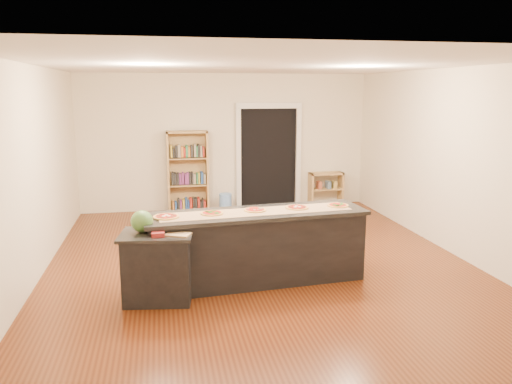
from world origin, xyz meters
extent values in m
cube|color=beige|center=(0.00, 0.00, 1.40)|extent=(6.00, 7.00, 2.80)
cube|color=#59280F|center=(0.00, 0.00, 0.00)|extent=(6.00, 7.00, 0.01)
cube|color=white|center=(0.00, 0.00, 2.80)|extent=(6.00, 7.00, 0.01)
cube|color=black|center=(0.90, 3.48, 1.05)|extent=(1.20, 0.02, 2.10)
cube|color=silver|center=(0.25, 3.44, 1.05)|extent=(0.10, 0.08, 2.10)
cube|color=silver|center=(1.55, 3.44, 1.05)|extent=(0.10, 0.08, 2.10)
cube|color=silver|center=(0.90, 3.44, 2.15)|extent=(1.40, 0.08, 0.12)
cube|color=black|center=(-0.18, -0.74, 0.45)|extent=(2.77, 0.69, 0.89)
cube|color=black|center=(-0.18, -0.74, 0.92)|extent=(2.85, 0.77, 0.05)
cube|color=black|center=(-1.44, -1.12, 0.40)|extent=(0.77, 0.54, 0.80)
cube|color=black|center=(-1.44, -1.12, 0.81)|extent=(0.84, 0.62, 0.04)
cube|color=tan|center=(-0.82, 3.30, 0.83)|extent=(0.83, 0.30, 1.66)
cube|color=tan|center=(2.14, 3.30, 0.36)|extent=(0.72, 0.31, 0.72)
cylinder|color=#6A9FEC|center=(-0.08, 3.13, 0.19)|extent=(0.26, 0.26, 0.38)
cube|color=#9D7751|center=(-0.18, -0.75, 0.94)|extent=(2.50, 0.65, 0.00)
sphere|color=#144214|center=(-1.60, -1.04, 0.96)|extent=(0.26, 0.26, 0.26)
cube|color=tan|center=(-1.19, -1.25, 0.84)|extent=(0.33, 0.28, 0.02)
cube|color=maroon|center=(-1.42, -1.27, 0.86)|extent=(0.15, 0.10, 0.05)
cylinder|color=#195966|center=(-1.15, -1.05, 0.86)|extent=(0.14, 0.14, 0.05)
cylinder|color=tan|center=(-1.32, -0.83, 0.95)|extent=(0.32, 0.32, 0.02)
cylinder|color=#A5190C|center=(-1.32, -0.83, 0.96)|extent=(0.26, 0.26, 0.00)
cylinder|color=tan|center=(-0.75, -0.76, 0.95)|extent=(0.27, 0.27, 0.02)
cylinder|color=#A5190C|center=(-0.75, -0.76, 0.96)|extent=(0.22, 0.22, 0.00)
cylinder|color=tan|center=(-0.19, -0.70, 0.95)|extent=(0.29, 0.29, 0.02)
cylinder|color=#A5190C|center=(-0.19, -0.70, 0.96)|extent=(0.24, 0.24, 0.00)
cylinder|color=tan|center=(0.38, -0.66, 0.95)|extent=(0.29, 0.29, 0.02)
cylinder|color=#A5190C|center=(0.38, -0.66, 0.96)|extent=(0.24, 0.24, 0.00)
cylinder|color=tan|center=(0.95, -0.65, 0.95)|extent=(0.27, 0.27, 0.02)
cylinder|color=#A5190C|center=(0.95, -0.65, 0.96)|extent=(0.22, 0.22, 0.00)
camera|label=1|loc=(-1.36, -6.83, 2.47)|focal=35.00mm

